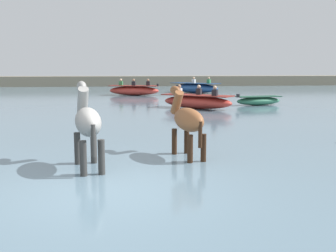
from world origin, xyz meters
name	(u,v)px	position (x,y,z in m)	size (l,w,h in m)	color
ground_plane	(105,206)	(0.00, 0.00, 0.00)	(120.00, 120.00, 0.00)	#84755B
water_surface	(117,120)	(0.00, 10.00, 0.14)	(90.00, 90.00, 0.29)	slate
horse_lead_grey	(87,124)	(-0.40, 1.50, 1.20)	(0.79, 1.88, 2.03)	gray
horse_trailing_chestnut	(187,121)	(1.75, 2.31, 1.11)	(0.77, 1.73, 1.88)	brown
boat_mid_outer	(195,88)	(5.82, 24.96, 0.68)	(3.92, 3.85, 1.25)	#28518E
boat_near_port	(258,101)	(7.46, 14.44, 0.53)	(2.63, 1.24, 0.62)	#337556
boat_far_offshore	(197,101)	(3.88, 13.03, 0.63)	(3.62, 3.21, 1.16)	#BC382D
boat_distant_west	(134,90)	(0.99, 22.68, 0.65)	(3.81, 2.13, 1.18)	#BC382D
far_shoreline	(122,82)	(0.00, 37.11, 0.67)	(80.00, 2.40, 1.33)	gray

